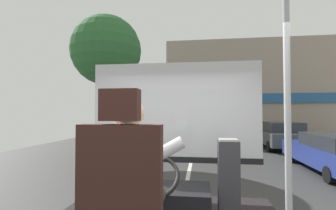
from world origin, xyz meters
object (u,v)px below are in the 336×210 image
at_px(steering_console, 159,204).
at_px(handrail_pole, 288,130).
at_px(bus_driver, 131,179).
at_px(parked_car_charcoal, 281,135).
at_px(fare_box, 229,181).

distance_m(steering_console, handrail_pole, 1.60).
distance_m(bus_driver, parked_car_charcoal, 12.73).
bearing_deg(fare_box, parked_car_charcoal, 70.24).
bearing_deg(bus_driver, fare_box, 57.89).
distance_m(bus_driver, fare_box, 1.45).
bearing_deg(handrail_pole, bus_driver, -169.69).
relative_size(steering_console, fare_box, 1.21).
xyz_separation_m(steering_console, fare_box, (0.75, 0.14, 0.23)).
height_order(handrail_pole, fare_box, handrail_pole).
height_order(bus_driver, fare_box, bus_driver).
xyz_separation_m(steering_console, parked_car_charcoal, (4.58, 10.80, -0.19)).
distance_m(handrail_pole, parked_car_charcoal, 12.24).
xyz_separation_m(bus_driver, fare_box, (0.75, 1.20, -0.31)).
bearing_deg(fare_box, bus_driver, -122.11).
bearing_deg(steering_console, handrail_pole, -39.89).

